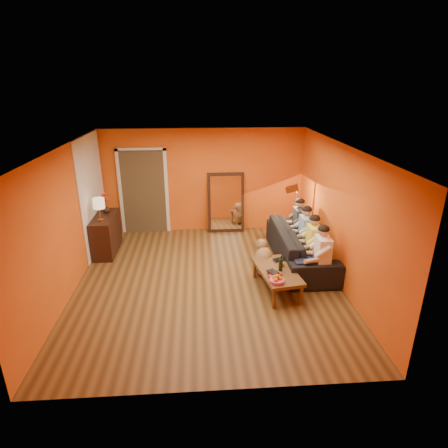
{
  "coord_description": "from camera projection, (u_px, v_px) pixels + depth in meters",
  "views": [
    {
      "loc": [
        -0.15,
        -6.4,
        3.67
      ],
      "look_at": [
        0.35,
        0.5,
        1.0
      ],
      "focal_mm": 30.0,
      "sensor_mm": 36.0,
      "label": 1
    }
  ],
  "objects": [
    {
      "name": "white_accent",
      "position": [
        93.0,
        194.0,
        8.29
      ],
      "size": [
        0.02,
        1.9,
        2.58
      ],
      "primitive_type": "cube",
      "color": "white",
      "rests_on": "wall_left"
    },
    {
      "name": "door_header",
      "position": [
        140.0,
        149.0,
        8.95
      ],
      "size": [
        1.22,
        0.06,
        0.08
      ],
      "primitive_type": "cube",
      "color": "white",
      "rests_on": "wall_back"
    },
    {
      "name": "book_lower",
      "position": [
        269.0,
        275.0,
        6.65
      ],
      "size": [
        0.24,
        0.3,
        0.03
      ],
      "primitive_type": "imported",
      "rotation": [
        0.0,
        0.0,
        0.16
      ],
      "color": "black",
      "rests_on": "coffee_table"
    },
    {
      "name": "mirror_frame",
      "position": [
        226.0,
        203.0,
        9.5
      ],
      "size": [
        0.92,
        0.27,
        1.51
      ],
      "primitive_type": "cube",
      "rotation": [
        -0.14,
        0.0,
        0.0
      ],
      "color": "black",
      "rests_on": "floor"
    },
    {
      "name": "person_mid_right",
      "position": [
        306.0,
        233.0,
        7.99
      ],
      "size": [
        0.7,
        0.44,
        1.22
      ],
      "primitive_type": null,
      "color": "#89B0D4",
      "rests_on": "sofa"
    },
    {
      "name": "coffee_table",
      "position": [
        276.0,
        280.0,
        6.93
      ],
      "size": [
        0.8,
        1.3,
        0.42
      ],
      "primitive_type": null,
      "rotation": [
        0.0,
        0.0,
        0.16
      ],
      "color": "brown",
      "rests_on": "floor"
    },
    {
      "name": "sideboard",
      "position": [
        106.0,
        234.0,
        8.43
      ],
      "size": [
        0.44,
        1.18,
        0.85
      ],
      "primitive_type": "cube",
      "color": "black",
      "rests_on": "floor"
    },
    {
      "name": "flowers",
      "position": [
        105.0,
        197.0,
        8.38
      ],
      "size": [
        0.17,
        0.17,
        0.48
      ],
      "primitive_type": null,
      "color": "red",
      "rests_on": "vase"
    },
    {
      "name": "person_mid_left",
      "position": [
        313.0,
        244.0,
        7.48
      ],
      "size": [
        0.7,
        0.44,
        1.22
      ],
      "primitive_type": null,
      "color": "#F0E950",
      "rests_on": "sofa"
    },
    {
      "name": "book_mid",
      "position": [
        270.0,
        274.0,
        6.65
      ],
      "size": [
        0.29,
        0.32,
        0.02
      ],
      "primitive_type": "imported",
      "rotation": [
        0.0,
        0.0,
        -0.47
      ],
      "color": "red",
      "rests_on": "book_lower"
    },
    {
      "name": "laptop",
      "position": [
        283.0,
        260.0,
        7.18
      ],
      "size": [
        0.39,
        0.32,
        0.03
      ],
      "primitive_type": "imported",
      "rotation": [
        0.0,
        0.0,
        0.34
      ],
      "color": "black",
      "rests_on": "coffee_table"
    },
    {
      "name": "room_shell",
      "position": [
        206.0,
        212.0,
        7.17
      ],
      "size": [
        5.0,
        5.5,
        2.6
      ],
      "color": "brown",
      "rests_on": "ground"
    },
    {
      "name": "vase",
      "position": [
        106.0,
        209.0,
        8.48
      ],
      "size": [
        0.17,
        0.17,
        0.17
      ],
      "primitive_type": "imported",
      "color": "black",
      "rests_on": "sideboard"
    },
    {
      "name": "fruit_bowl",
      "position": [
        277.0,
        278.0,
        6.4
      ],
      "size": [
        0.26,
        0.26,
        0.16
      ],
      "primitive_type": null,
      "color": "#C64576",
      "rests_on": "coffee_table"
    },
    {
      "name": "table_lamp",
      "position": [
        99.0,
        210.0,
        7.91
      ],
      "size": [
        0.24,
        0.24,
        0.51
      ],
      "primitive_type": null,
      "color": "beige",
      "rests_on": "sideboard"
    },
    {
      "name": "person_far_left",
      "position": [
        322.0,
        256.0,
        6.97
      ],
      "size": [
        0.7,
        0.44,
        1.22
      ],
      "primitive_type": null,
      "color": "white",
      "rests_on": "sofa"
    },
    {
      "name": "door_jamb_left",
      "position": [
        121.0,
        193.0,
        9.3
      ],
      "size": [
        0.08,
        0.06,
        2.2
      ],
      "primitive_type": "cube",
      "color": "white",
      "rests_on": "wall_back"
    },
    {
      "name": "mirror_glass",
      "position": [
        226.0,
        203.0,
        9.46
      ],
      "size": [
        0.78,
        0.21,
        1.35
      ],
      "primitive_type": "cube",
      "rotation": [
        -0.14,
        0.0,
        0.0
      ],
      "color": "white",
      "rests_on": "mirror_frame"
    },
    {
      "name": "sofa",
      "position": [
        300.0,
        245.0,
        7.97
      ],
      "size": [
        2.56,
        1.0,
        0.75
      ],
      "primitive_type": "imported",
      "rotation": [
        0.0,
        0.0,
        1.57
      ],
      "color": "black",
      "rests_on": "floor"
    },
    {
      "name": "door_jamb_right",
      "position": [
        167.0,
        192.0,
        9.37
      ],
      "size": [
        0.08,
        0.06,
        2.2
      ],
      "primitive_type": "cube",
      "color": "white",
      "rests_on": "wall_back"
    },
    {
      "name": "person_far_right",
      "position": [
        299.0,
        224.0,
        8.5
      ],
      "size": [
        0.7,
        0.44,
        1.22
      ],
      "primitive_type": null,
      "color": "#36373C",
      "rests_on": "sofa"
    },
    {
      "name": "dog",
      "position": [
        264.0,
        257.0,
        7.5
      ],
      "size": [
        0.58,
        0.7,
        0.71
      ],
      "primitive_type": null,
      "rotation": [
        0.0,
        0.0,
        -0.36
      ],
      "color": "olive",
      "rests_on": "floor"
    },
    {
      "name": "floor_lamp",
      "position": [
        296.0,
        216.0,
        8.68
      ],
      "size": [
        0.36,
        0.32,
        1.44
      ],
      "primitive_type": null,
      "rotation": [
        0.0,
        0.0,
        -0.29
      ],
      "color": "#B57235",
      "rests_on": "floor"
    },
    {
      "name": "doorway_recess",
      "position": [
        144.0,
        191.0,
        9.45
      ],
      "size": [
        1.06,
        0.3,
        2.1
      ],
      "primitive_type": "cube",
      "color": "#3F2D19",
      "rests_on": "floor"
    },
    {
      "name": "book_upper",
      "position": [
        270.0,
        273.0,
        6.62
      ],
      "size": [
        0.23,
        0.25,
        0.02
      ],
      "primitive_type": "imported",
      "rotation": [
        0.0,
        0.0,
        0.51
      ],
      "color": "black",
      "rests_on": "book_mid"
    },
    {
      "name": "tumbler",
      "position": [
        282.0,
        265.0,
        6.95
      ],
      "size": [
        0.1,
        0.1,
        0.09
      ],
      "primitive_type": "imported",
      "rotation": [
        0.0,
        0.0,
        0.09
      ],
      "color": "#B27F3F",
      "rests_on": "coffee_table"
    },
    {
      "name": "wine_bottle",
      "position": [
        281.0,
        263.0,
        6.75
      ],
      "size": [
        0.07,
        0.07,
        0.31
      ],
      "primitive_type": "cylinder",
      "color": "black",
      "rests_on": "coffee_table"
    }
  ]
}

